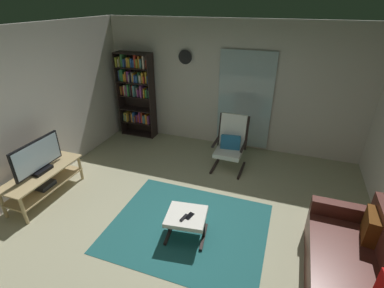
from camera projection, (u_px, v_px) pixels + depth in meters
ground_plane at (179, 231)px, 4.00m from camera, size 7.02×7.02×0.00m
wall_back at (230, 87)px, 5.84m from camera, size 5.60×0.06×2.60m
wall_left at (9, 121)px, 4.21m from camera, size 0.06×6.00×2.60m
glass_door_panel at (245, 101)px, 5.80m from camera, size 1.10×0.01×2.00m
area_rug at (188, 227)px, 4.06m from camera, size 2.19×1.79×0.01m
tv_stand at (44, 180)px, 4.55m from camera, size 0.50×1.32×0.49m
television at (38, 158)px, 4.37m from camera, size 0.20×0.88×0.53m
bookshelf_near_tv at (136, 91)px, 6.39m from camera, size 0.82×0.30×1.90m
leather_sofa at (359, 281)px, 2.96m from camera, size 0.86×1.91×0.83m
lounge_armchair at (231, 141)px, 5.31m from camera, size 0.57×0.66×1.02m
ottoman at (186, 218)px, 3.79m from camera, size 0.58×0.55×0.37m
tv_remote at (184, 218)px, 3.69m from camera, size 0.07×0.15×0.02m
cell_phone at (189, 216)px, 3.73m from camera, size 0.10×0.15×0.01m
wall_clock at (185, 57)px, 5.81m from camera, size 0.29×0.03×0.29m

